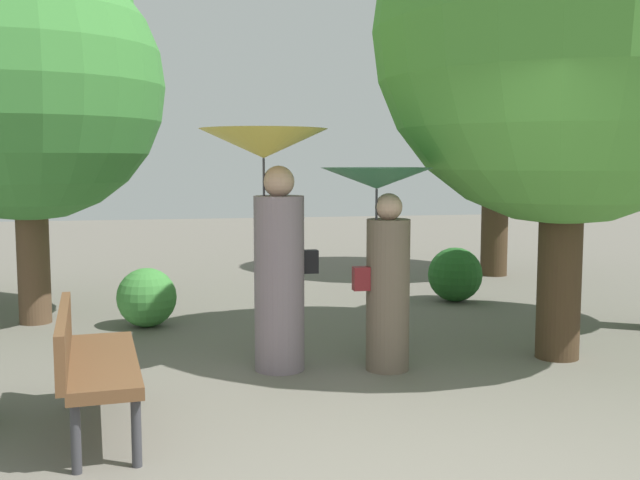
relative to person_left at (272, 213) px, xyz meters
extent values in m
cylinder|color=gray|center=(0.06, 0.01, -0.61)|extent=(0.43, 0.43, 1.50)
sphere|color=tan|center=(0.06, 0.01, 0.26)|extent=(0.27, 0.27, 0.27)
cylinder|color=#333338|center=(-0.07, -0.01, 0.04)|extent=(0.02, 0.02, 0.84)
cone|color=#D8C64C|center=(-0.07, -0.01, 0.58)|extent=(1.08, 1.08, 0.24)
cube|color=black|center=(0.33, 0.04, -0.43)|extent=(0.14, 0.10, 0.20)
cylinder|color=#6B5B4C|center=(0.97, -0.18, -0.71)|extent=(0.37, 0.37, 1.31)
sphere|color=tan|center=(0.97, -0.18, 0.05)|extent=(0.23, 0.23, 0.23)
cylinder|color=#333338|center=(0.86, -0.19, -0.15)|extent=(0.02, 0.02, 0.71)
cone|color=#33724C|center=(0.86, -0.19, 0.29)|extent=(0.95, 0.95, 0.18)
cube|color=maroon|center=(0.73, -0.21, -0.55)|extent=(0.14, 0.10, 0.20)
cylinder|color=#38383D|center=(-1.07, -1.90, -1.14)|extent=(0.06, 0.06, 0.44)
cylinder|color=#38383D|center=(-1.41, -1.93, -1.14)|extent=(0.06, 0.06, 0.44)
cylinder|color=#38383D|center=(-1.20, -0.56, -1.14)|extent=(0.06, 0.06, 0.44)
cylinder|color=#38383D|center=(-1.54, -0.60, -1.14)|extent=(0.06, 0.06, 0.44)
cube|color=brown|center=(-1.30, -1.25, -0.90)|extent=(0.58, 1.54, 0.08)
cube|color=brown|center=(-1.54, -1.27, -0.71)|extent=(0.21, 1.50, 0.35)
cylinder|color=brown|center=(-2.33, 2.40, 0.38)|extent=(0.35, 0.35, 3.48)
sphere|color=#428C3D|center=(-2.33, 2.40, 1.25)|extent=(2.94, 2.94, 2.94)
sphere|color=#428C3D|center=(-2.33, 2.40, 1.94)|extent=(2.35, 2.35, 2.35)
cylinder|color=#42301E|center=(2.61, -0.11, 0.60)|extent=(0.39, 0.39, 3.92)
sphere|color=#4C9338|center=(2.61, -0.11, 1.58)|extent=(3.43, 3.43, 3.43)
cylinder|color=#42301E|center=(4.14, 4.67, 0.70)|extent=(0.41, 0.41, 4.13)
sphere|color=#235B23|center=(4.14, 4.67, 1.74)|extent=(3.05, 3.05, 3.05)
sphere|color=#235B23|center=(4.14, 4.67, 2.56)|extent=(2.44, 2.44, 2.44)
sphere|color=#428C3D|center=(-1.11, 1.95, -1.04)|extent=(0.64, 0.64, 0.64)
sphere|color=#235B23|center=(2.72, 2.70, -1.01)|extent=(0.69, 0.69, 0.69)
camera|label=1|loc=(-0.85, -6.32, 0.45)|focal=42.39mm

